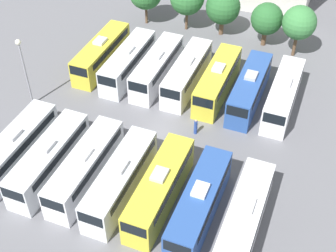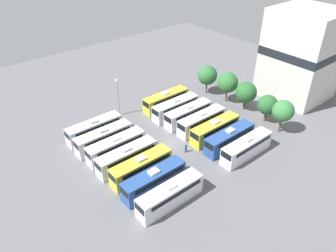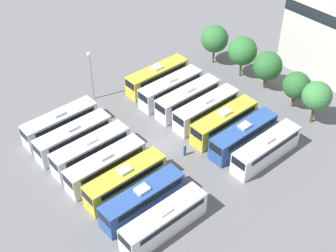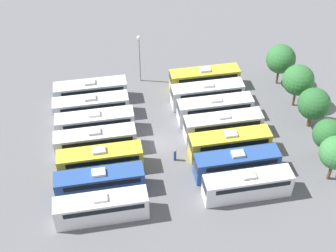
{
  "view_description": "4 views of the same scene",
  "coord_description": "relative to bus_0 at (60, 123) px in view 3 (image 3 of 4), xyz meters",
  "views": [
    {
      "loc": [
        14.05,
        -32.97,
        32.74
      ],
      "look_at": [
        1.19,
        -0.41,
        1.64
      ],
      "focal_mm": 50.0,
      "sensor_mm": 36.0,
      "label": 1
    },
    {
      "loc": [
        37.16,
        -30.75,
        35.87
      ],
      "look_at": [
        -1.42,
        1.35,
        3.05
      ],
      "focal_mm": 35.0,
      "sensor_mm": 36.0,
      "label": 2
    },
    {
      "loc": [
        36.42,
        -29.94,
        42.73
      ],
      "look_at": [
        0.46,
        1.06,
        3.2
      ],
      "focal_mm": 50.0,
      "sensor_mm": 36.0,
      "label": 3
    },
    {
      "loc": [
        45.89,
        -7.38,
        44.51
      ],
      "look_at": [
        0.07,
        1.02,
        3.0
      ],
      "focal_mm": 50.0,
      "sensor_mm": 36.0,
      "label": 4
    }
  ],
  "objects": [
    {
      "name": "worker_person",
      "position": [
        14.58,
        9.97,
        -0.97
      ],
      "size": [
        0.36,
        0.36,
        1.84
      ],
      "color": "navy",
      "rests_on": "ground_plane"
    },
    {
      "name": "bus_7",
      "position": [
        -0.11,
        17.52,
        0.0
      ],
      "size": [
        2.57,
        10.77,
        3.67
      ],
      "color": "gold",
      "rests_on": "ground_plane"
    },
    {
      "name": "tree_0",
      "position": [
        0.71,
        29.19,
        2.71
      ],
      "size": [
        4.52,
        4.52,
        6.81
      ],
      "color": "brown",
      "rests_on": "ground_plane"
    },
    {
      "name": "bus_2",
      "position": [
        7.35,
        0.15,
        0.0
      ],
      "size": [
        2.57,
        10.77,
        3.67
      ],
      "color": "white",
      "rests_on": "ground_plane"
    },
    {
      "name": "bus_10",
      "position": [
        10.94,
        17.45,
        0.0
      ],
      "size": [
        2.57,
        10.77,
        3.67
      ],
      "color": "silver",
      "rests_on": "ground_plane"
    },
    {
      "name": "light_pole",
      "position": [
        -3.88,
        7.96,
        3.7
      ],
      "size": [
        0.6,
        0.6,
        8.2
      ],
      "color": "gray",
      "rests_on": "ground_plane"
    },
    {
      "name": "bus_1",
      "position": [
        3.72,
        -0.16,
        0.0
      ],
      "size": [
        2.57,
        10.77,
        3.67
      ],
      "color": "silver",
      "rests_on": "ground_plane"
    },
    {
      "name": "tree_1",
      "position": [
        6.46,
        29.66,
        2.79
      ],
      "size": [
        4.56,
        4.56,
        6.91
      ],
      "color": "brown",
      "rests_on": "ground_plane"
    },
    {
      "name": "bus_8",
      "position": [
        3.69,
        17.02,
        0.0
      ],
      "size": [
        2.57,
        10.77,
        3.67
      ],
      "color": "silver",
      "rests_on": "ground_plane"
    },
    {
      "name": "tree_2",
      "position": [
        11.27,
        30.12,
        2.14
      ],
      "size": [
        4.51,
        4.51,
        6.24
      ],
      "color": "brown",
      "rests_on": "ground_plane"
    },
    {
      "name": "bus_6",
      "position": [
        22.23,
        -0.09,
        0.0
      ],
      "size": [
        2.57,
        10.77,
        3.67
      ],
      "color": "silver",
      "rests_on": "ground_plane"
    },
    {
      "name": "bus_13",
      "position": [
        21.98,
        17.46,
        0.0
      ],
      "size": [
        2.57,
        10.77,
        3.67
      ],
      "color": "white",
      "rests_on": "ground_plane"
    },
    {
      "name": "tree_3",
      "position": [
        17.21,
        29.55,
        1.9
      ],
      "size": [
        4.06,
        4.06,
        5.79
      ],
      "color": "brown",
      "rests_on": "ground_plane"
    },
    {
      "name": "bus_4",
      "position": [
        14.58,
        0.34,
        0.0
      ],
      "size": [
        2.57,
        10.77,
        3.67
      ],
      "color": "gold",
      "rests_on": "ground_plane"
    },
    {
      "name": "bus_12",
      "position": [
        18.29,
        17.21,
        0.0
      ],
      "size": [
        2.57,
        10.77,
        3.67
      ],
      "color": "#284C93",
      "rests_on": "ground_plane"
    },
    {
      "name": "bus_9",
      "position": [
        7.28,
        17.27,
        0.0
      ],
      "size": [
        2.57,
        10.77,
        3.67
      ],
      "color": "silver",
      "rests_on": "ground_plane"
    },
    {
      "name": "bus_5",
      "position": [
        18.32,
        0.01,
        0.0
      ],
      "size": [
        2.57,
        10.77,
        3.67
      ],
      "color": "#284C93",
      "rests_on": "ground_plane"
    },
    {
      "name": "bus_11",
      "position": [
        14.6,
        17.35,
        0.0
      ],
      "size": [
        2.57,
        10.77,
        3.67
      ],
      "color": "gold",
      "rests_on": "ground_plane"
    },
    {
      "name": "bus_3",
      "position": [
        10.97,
        -0.02,
        0.0
      ],
      "size": [
        2.57,
        10.77,
        3.67
      ],
      "color": "silver",
      "rests_on": "ground_plane"
    },
    {
      "name": "bus_0",
      "position": [
        0.0,
        0.0,
        0.0
      ],
      "size": [
        2.57,
        10.77,
        3.67
      ],
      "color": "silver",
      "rests_on": "ground_plane"
    },
    {
      "name": "tree_4",
      "position": [
        21.29,
        28.48,
        2.76
      ],
      "size": [
        4.16,
        4.16,
        6.69
      ],
      "color": "brown",
      "rests_on": "ground_plane"
    },
    {
      "name": "ground_plane",
      "position": [
        11.02,
        8.67,
        -1.83
      ],
      "size": [
        114.29,
        114.29,
        0.0
      ],
      "primitive_type": "plane",
      "color": "slate"
    }
  ]
}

